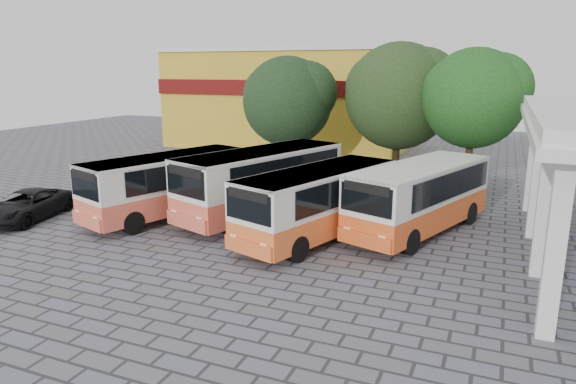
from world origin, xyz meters
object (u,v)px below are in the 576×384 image
at_px(bus_far_left, 168,182).
at_px(parked_car, 26,206).
at_px(bus_centre_right, 318,199).
at_px(bus_centre_left, 262,179).
at_px(bus_far_right, 420,194).

xyz_separation_m(bus_far_left, parked_car, (-5.67, -2.89, -0.99)).
bearing_deg(bus_centre_right, parked_car, -150.76).
bearing_deg(bus_far_left, bus_centre_right, 16.80).
distance_m(bus_centre_left, bus_centre_right, 3.93).
bearing_deg(bus_centre_right, bus_far_left, -164.40).
bearing_deg(bus_centre_left, bus_centre_right, -11.06).
bearing_deg(bus_far_right, bus_centre_right, -127.11).
relative_size(bus_far_left, bus_far_right, 0.99).
distance_m(bus_centre_right, bus_far_right, 4.31).
xyz_separation_m(bus_centre_right, parked_car, (-13.03, -2.57, -0.98)).
bearing_deg(bus_centre_left, bus_far_right, 22.11).
height_order(bus_centre_left, bus_centre_right, bus_centre_left).
xyz_separation_m(bus_far_left, bus_centre_right, (7.36, -0.32, -0.02)).
bearing_deg(bus_far_right, bus_far_left, -149.81).
xyz_separation_m(bus_far_left, bus_centre_left, (3.95, 1.64, 0.14)).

